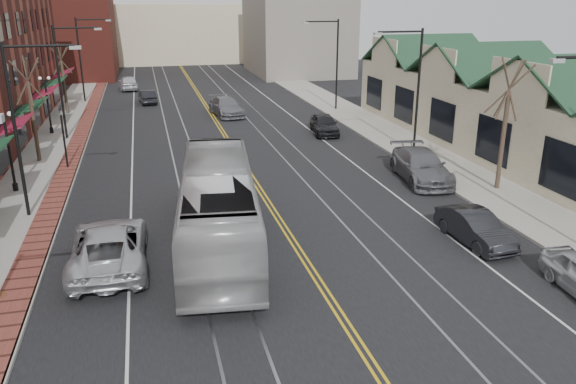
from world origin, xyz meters
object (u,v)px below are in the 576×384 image
transit_bus (218,207)px  parked_car_b (475,227)px  parked_car_c (421,166)px  parked_suv (109,246)px  parked_car_d (324,124)px

transit_bus → parked_car_b: (10.60, -2.43, -1.05)m
transit_bus → parked_car_c: size_ratio=2.13×
parked_suv → parked_car_c: parked_car_c is taller
transit_bus → parked_suv: size_ratio=2.04×
transit_bus → parked_car_c: transit_bus is taller
parked_car_d → transit_bus: bearing=-112.4°
parked_suv → parked_car_d: (15.00, 19.42, -0.09)m
parked_car_b → parked_car_d: size_ratio=0.94×
parked_car_d → parked_car_c: bearing=-74.4°
transit_bus → parked_car_d: 21.36m
parked_car_b → parked_car_c: parked_car_c is taller
parked_suv → parked_car_d: 24.54m
transit_bus → parked_car_c: bearing=-147.3°
parked_suv → parked_car_d: size_ratio=1.37×
parked_suv → parked_car_c: bearing=-157.3°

